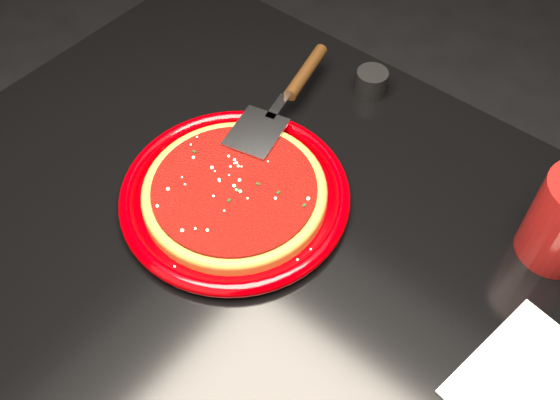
{
  "coord_description": "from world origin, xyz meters",
  "views": [
    {
      "loc": [
        0.27,
        -0.39,
        1.48
      ],
      "look_at": [
        -0.08,
        0.03,
        0.77
      ],
      "focal_mm": 40.0,
      "sensor_mm": 36.0,
      "label": 1
    }
  ],
  "objects_px": {
    "pizza_server": "(284,99)",
    "ramekin": "(371,82)",
    "table": "(300,360)",
    "plate": "(235,195)"
  },
  "relations": [
    {
      "from": "pizza_server",
      "to": "ramekin",
      "type": "bearing_deg",
      "value": 49.56
    },
    {
      "from": "table",
      "to": "ramekin",
      "type": "relative_size",
      "value": 22.75
    },
    {
      "from": "pizza_server",
      "to": "ramekin",
      "type": "relative_size",
      "value": 5.89
    },
    {
      "from": "pizza_server",
      "to": "table",
      "type": "bearing_deg",
      "value": -57.18
    },
    {
      "from": "ramekin",
      "to": "table",
      "type": "bearing_deg",
      "value": -70.48
    },
    {
      "from": "plate",
      "to": "ramekin",
      "type": "xyz_separation_m",
      "value": [
        0.02,
        0.32,
        0.01
      ]
    },
    {
      "from": "table",
      "to": "plate",
      "type": "xyz_separation_m",
      "value": [
        -0.14,
        0.0,
        0.39
      ]
    },
    {
      "from": "plate",
      "to": "ramekin",
      "type": "height_order",
      "value": "ramekin"
    },
    {
      "from": "table",
      "to": "pizza_server",
      "type": "relative_size",
      "value": 3.86
    },
    {
      "from": "ramekin",
      "to": "plate",
      "type": "bearing_deg",
      "value": -93.85
    }
  ]
}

